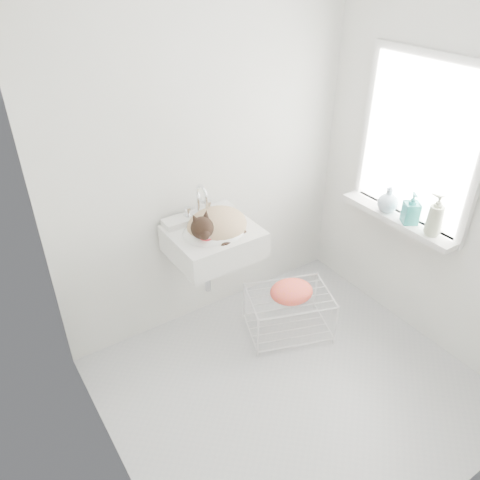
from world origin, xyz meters
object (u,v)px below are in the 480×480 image
sink (213,230)px  bottle_a (431,234)px  cat (216,225)px  bottle_c (386,211)px  wire_rack (288,315)px  bottle_b (408,223)px

sink → bottle_a: bottle_a is taller
sink → cat: 0.05m
cat → sink: bearing=124.7°
sink → bottle_a: 1.38m
bottle_a → bottle_c: (0.00, 0.37, 0.00)m
wire_rack → bottle_b: 1.04m
wire_rack → bottle_b: bearing=-25.0°
bottle_c → wire_rack: bearing=169.0°
sink → wire_rack: bearing=-36.3°
bottle_a → bottle_b: bottle_a is taller
cat → bottle_c: size_ratio=2.38×
wire_rack → bottle_c: (0.70, -0.14, 0.70)m
sink → bottle_c: 1.21m
sink → bottle_c: bearing=-21.7°
sink → bottle_b: bearing=-29.6°
bottle_a → bottle_b: bearing=90.0°
cat → bottle_b: cat is taller
sink → wire_rack: size_ratio=0.99×
wire_rack → bottle_c: 1.00m
bottle_b → cat: bearing=150.8°
cat → bottle_b: bearing=-32.4°
bottle_a → bottle_c: 0.37m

